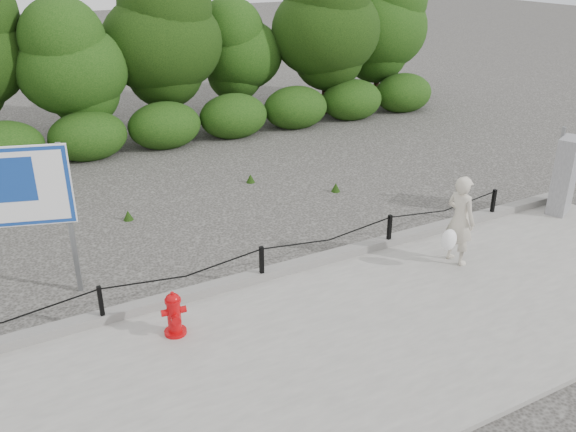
{
  "coord_description": "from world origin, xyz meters",
  "views": [
    {
      "loc": [
        -3.69,
        -7.59,
        5.0
      ],
      "look_at": [
        0.58,
        0.2,
        1.0
      ],
      "focal_mm": 38.0,
      "sensor_mm": 36.0,
      "label": 1
    }
  ],
  "objects_px": {
    "fire_hydrant": "(174,314)",
    "utility_cabinet": "(564,176)",
    "pedestrian": "(459,221)",
    "advertising_sign": "(18,194)"
  },
  "relations": [
    {
      "from": "advertising_sign",
      "to": "utility_cabinet",
      "type": "bearing_deg",
      "value": 7.22
    },
    {
      "from": "utility_cabinet",
      "to": "pedestrian",
      "type": "bearing_deg",
      "value": 166.29
    },
    {
      "from": "utility_cabinet",
      "to": "advertising_sign",
      "type": "distance_m",
      "value": 9.8
    },
    {
      "from": "pedestrian",
      "to": "utility_cabinet",
      "type": "distance_m",
      "value": 3.32
    },
    {
      "from": "pedestrian",
      "to": "utility_cabinet",
      "type": "relative_size",
      "value": 0.9
    },
    {
      "from": "fire_hydrant",
      "to": "utility_cabinet",
      "type": "relative_size",
      "value": 0.39
    },
    {
      "from": "utility_cabinet",
      "to": "fire_hydrant",
      "type": "bearing_deg",
      "value": 158.31
    },
    {
      "from": "pedestrian",
      "to": "utility_cabinet",
      "type": "xyz_separation_m",
      "value": [
        3.27,
        0.59,
        0.02
      ]
    },
    {
      "from": "pedestrian",
      "to": "advertising_sign",
      "type": "distance_m",
      "value": 6.82
    },
    {
      "from": "fire_hydrant",
      "to": "utility_cabinet",
      "type": "xyz_separation_m",
      "value": [
        8.09,
        0.32,
        0.45
      ]
    }
  ]
}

